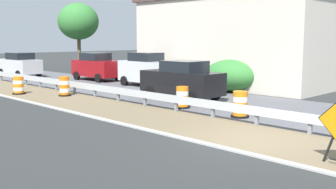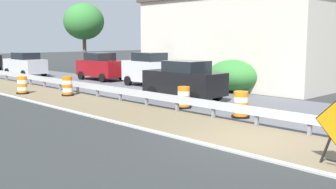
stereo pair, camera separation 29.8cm
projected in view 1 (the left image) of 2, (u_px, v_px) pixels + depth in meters
The scene contains 17 objects.
ground_plane at pixel (252, 141), 12.28m from camera, with size 160.00×160.00×0.00m, color #2B2D2D.
median_dirt_strip at pixel (261, 138), 12.64m from camera, with size 3.42×120.00×0.01m, color #706047.
far_lane_asphalt at pixel (328, 116), 16.21m from camera, with size 6.73×120.00×0.00m, color #56565B.
curb_near_edge at pixel (226, 149), 11.37m from camera, with size 0.20×120.00×0.11m, color #ADADA8.
guardrail_median at pixel (233, 108), 15.09m from camera, with size 0.18×48.45×0.71m.
traffic_barrel_nearest at pixel (240, 106), 15.99m from camera, with size 0.73×0.73×1.05m.
traffic_barrel_close at pixel (182, 98), 18.14m from camera, with size 0.70×0.70×0.98m.
traffic_barrel_mid at pixel (64, 87), 21.97m from camera, with size 0.67×0.67×1.07m.
traffic_barrel_far at pixel (19, 86), 22.69m from camera, with size 0.71×0.71×1.00m.
car_trailing_near_lane at pixel (147, 70), 26.37m from camera, with size 2.01×4.30×2.23m.
car_lead_far_lane at pixel (20, 65), 33.15m from camera, with size 2.09×4.53×2.00m.
car_distant_a at pixel (97, 67), 30.28m from camera, with size 2.13×4.21×2.07m.
car_distant_b at pixel (182, 80), 20.57m from camera, with size 2.11×4.43×2.02m.
roadside_shop_near at pixel (245, 40), 27.96m from camera, with size 9.11×13.52×6.04m.
utility_pole_near at pixel (209, 23), 25.93m from camera, with size 0.24×1.80×7.96m.
bush_roadside at pixel (232, 75), 23.81m from camera, with size 3.26×3.26×1.92m, color #337533.
tree_roadside at pixel (78, 22), 39.76m from camera, with size 4.03×4.03×6.67m.
Camera 1 is at (-10.31, -6.59, 3.13)m, focal length 42.69 mm.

